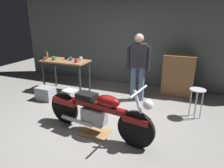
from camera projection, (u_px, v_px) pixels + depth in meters
ground_plane at (97, 125)px, 3.99m from camera, size 12.00×12.00×0.00m
back_wall at (138, 34)px, 5.95m from camera, size 8.00×0.12×3.10m
workbench at (66, 64)px, 5.57m from camera, size 1.30×0.64×0.90m
motorcycle at (97, 111)px, 3.57m from camera, size 2.18×0.65×1.00m
person_standing at (138, 65)px, 4.91m from camera, size 0.56×0.28×1.67m
shop_stool at (197, 96)px, 4.14m from camera, size 0.32×0.32×0.64m
wooden_dresser at (178, 75)px, 5.37m from camera, size 0.80×0.47×1.10m
drip_tray at (95, 132)px, 3.74m from camera, size 0.56×0.40×0.01m
storage_bin at (46, 93)px, 5.16m from camera, size 0.44×0.32×0.34m
mug_green_speckled at (54, 58)px, 5.52m from camera, size 0.12×0.09×0.11m
mug_white_ceramic at (81, 59)px, 5.44m from camera, size 0.11×0.08×0.11m
mug_blue_enamel at (71, 59)px, 5.47m from camera, size 0.11×0.08×0.10m
mug_red_diner at (76, 61)px, 5.23m from camera, size 0.11×0.07×0.10m
mug_brown_stoneware at (45, 59)px, 5.52m from camera, size 0.10×0.07×0.09m
mug_black_matte at (66, 58)px, 5.64m from camera, size 0.12×0.09×0.10m
bottle at (47, 56)px, 5.67m from camera, size 0.06×0.06×0.24m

